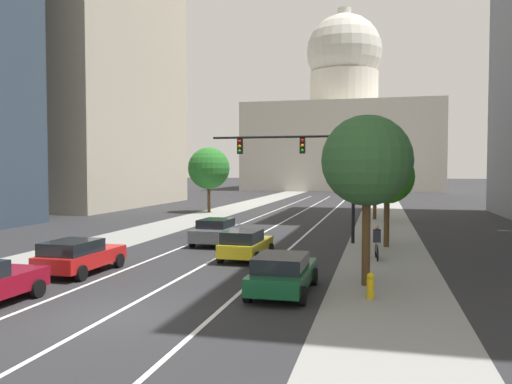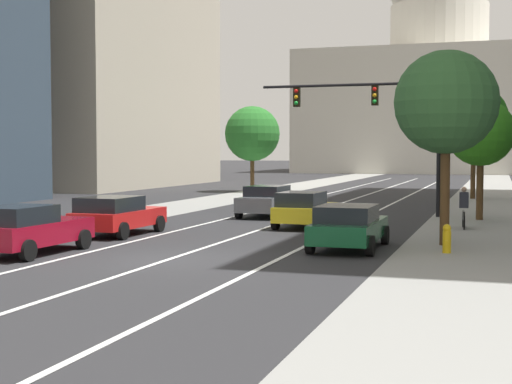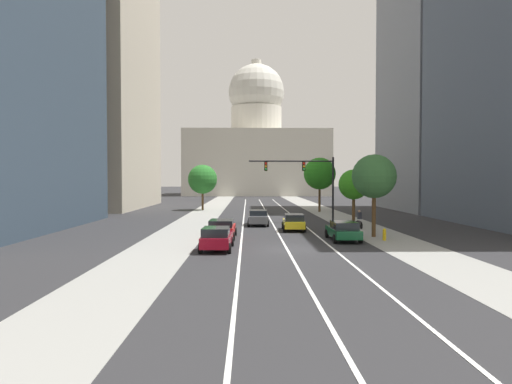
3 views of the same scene
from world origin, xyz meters
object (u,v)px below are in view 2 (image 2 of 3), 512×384
cyclist (464,208)px  traffic_signal_mast (380,113)px  street_tree_mid_left (252,134)px  street_tree_mid_right (446,103)px  capitol_building (438,85)px  car_yellow (305,209)px  car_crimson (28,229)px  car_green (349,226)px  car_red (117,215)px  car_gray (267,200)px  fire_hydrant (447,238)px  street_tree_far_right (481,133)px  street_tree_near_right (474,119)px

cyclist → traffic_signal_mast: bearing=33.6°
street_tree_mid_left → street_tree_mid_right: size_ratio=1.03×
capitol_building → car_yellow: 91.45m
capitol_building → car_crimson: (-4.55, -101.03, -12.64)m
car_green → car_yellow: 6.96m
car_yellow → traffic_signal_mast: (2.05, 6.95, 4.24)m
car_red → car_green: (9.10, -1.40, -0.02)m
car_gray → street_tree_mid_left: (-7.69, 21.22, 3.75)m
car_gray → fire_hydrant: 14.21m
car_green → car_gray: 12.43m
capitol_building → car_gray: bearing=-91.0°
car_green → street_tree_far_right: size_ratio=0.82×
capitol_building → car_green: size_ratio=8.82×
street_tree_near_right → street_tree_far_right: 16.35m
car_crimson → street_tree_mid_right: street_tree_mid_right is taller
car_red → cyclist: size_ratio=2.52×
car_crimson → street_tree_far_right: street_tree_far_right is taller
car_gray → street_tree_far_right: bearing=-80.4°
traffic_signal_mast → car_crimson: bearing=-115.0°
traffic_signal_mast → street_tree_far_right: size_ratio=1.59×
capitol_building → car_red: capitol_building is taller
street_tree_far_right → street_tree_mid_left: bearing=131.5°
car_green → street_tree_mid_left: bearing=23.2°
cyclist → street_tree_near_right: (-0.29, 20.64, 4.49)m
traffic_signal_mast → street_tree_near_right: size_ratio=1.17×
street_tree_far_right → capitol_building: bearing=95.6°
street_tree_near_right → traffic_signal_mast: bearing=-104.4°
traffic_signal_mast → street_tree_mid_left: bearing=124.1°
capitol_building → cyclist: 90.13m
cyclist → street_tree_mid_right: street_tree_mid_right is taller
fire_hydrant → street_tree_far_right: size_ratio=0.16×
car_red → car_yellow: (6.06, 4.86, 0.00)m
car_yellow → car_gray: (-3.02, 4.60, 0.01)m
street_tree_near_right → street_tree_mid_right: (-0.08, -26.52, -0.57)m
fire_hydrant → street_tree_mid_right: size_ratio=0.14×
street_tree_far_right → street_tree_mid_right: 10.32m
car_crimson → street_tree_mid_right: 14.06m
capitol_building → street_tree_mid_left: bearing=-98.1°
car_crimson → fire_hydrant: bearing=-69.7°
capitol_building → traffic_signal_mast: bearing=-87.6°
car_red → street_tree_far_right: 17.14m
car_green → street_tree_near_right: (2.94, 28.54, 4.58)m
car_green → street_tree_mid_right: size_ratio=0.70×
car_gray → street_tree_mid_right: size_ratio=0.66×
traffic_signal_mast → car_gray: bearing=-155.1°
capitol_building → street_tree_mid_left: 65.99m
car_crimson → street_tree_near_right: bearing=-18.9°
car_yellow → traffic_signal_mast: size_ratio=0.46×
street_tree_mid_left → street_tree_mid_right: (16.61, -30.06, 0.22)m
car_crimson → fire_hydrant: car_crimson is taller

